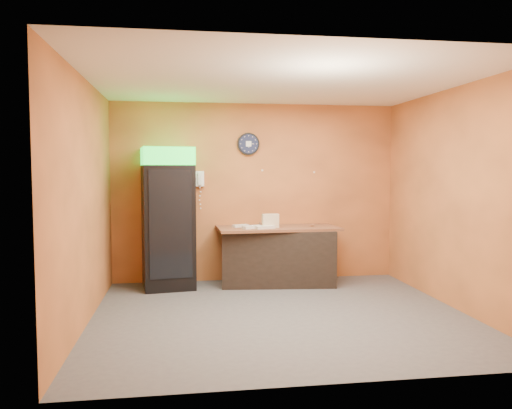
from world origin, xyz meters
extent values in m
plane|color=#47474C|center=(0.00, 0.00, 0.00)|extent=(4.50, 4.50, 0.00)
cube|color=#D7793C|center=(0.00, 2.00, 1.40)|extent=(4.50, 0.02, 2.80)
cube|color=#D7793C|center=(-2.25, 0.00, 1.40)|extent=(0.02, 4.00, 2.80)
cube|color=#D7793C|center=(2.25, 0.00, 1.40)|extent=(0.02, 4.00, 2.80)
cube|color=white|center=(0.00, 0.00, 2.80)|extent=(4.50, 4.00, 0.02)
cube|color=black|center=(-1.38, 1.65, 0.91)|extent=(0.82, 0.82, 1.83)
cube|color=#1BE530|center=(-1.38, 1.65, 1.96)|extent=(0.82, 0.82, 0.26)
cube|color=black|center=(-1.43, 1.28, 0.99)|extent=(0.60, 0.10, 1.56)
cube|color=black|center=(0.28, 1.62, 0.42)|extent=(1.76, 0.93, 0.85)
cylinder|color=black|center=(-0.13, 1.98, 2.17)|extent=(0.35, 0.05, 0.35)
cylinder|color=#0F1433|center=(-0.13, 1.95, 2.17)|extent=(0.30, 0.01, 0.30)
cube|color=white|center=(-0.13, 1.94, 2.17)|extent=(0.09, 0.00, 0.09)
cube|color=white|center=(-0.89, 1.96, 1.62)|extent=(0.13, 0.08, 0.24)
cube|color=white|center=(-0.89, 1.91, 1.62)|extent=(0.05, 0.04, 0.19)
cube|color=brown|center=(0.28, 1.62, 0.87)|extent=(1.87, 0.90, 0.04)
cube|color=beige|center=(0.14, 1.48, 0.91)|extent=(0.26, 0.11, 0.05)
cube|color=beige|center=(0.14, 1.48, 0.97)|extent=(0.26, 0.11, 0.05)
cube|color=beige|center=(0.14, 1.48, 1.02)|extent=(0.26, 0.11, 0.05)
cube|color=beige|center=(0.14, 1.48, 1.07)|extent=(0.26, 0.11, 0.05)
cube|color=silver|center=(-0.14, 1.45, 0.91)|extent=(0.32, 0.23, 0.04)
cube|color=silver|center=(0.04, 1.39, 0.91)|extent=(0.31, 0.20, 0.04)
cube|color=silver|center=(-0.29, 1.67, 0.91)|extent=(0.27, 0.20, 0.04)
cylinder|color=silver|center=(0.04, 1.78, 0.92)|extent=(0.06, 0.06, 0.06)
camera|label=1|loc=(-1.16, -5.85, 1.76)|focal=35.00mm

